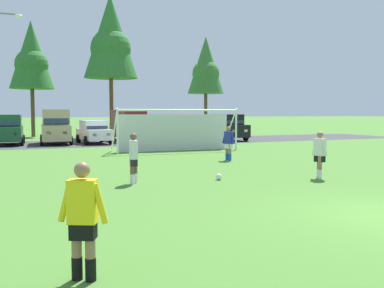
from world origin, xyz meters
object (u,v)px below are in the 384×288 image
parked_car_slot_center_left (56,126)px  player_midfield_center (320,155)px  parked_car_slot_left (8,129)px  soccer_ball (219,177)px  parked_car_slot_center (94,132)px  soccer_goal (175,129)px  referee (83,221)px  player_striker_near (229,143)px  parked_car_slot_far_right (228,127)px  player_defender_far (134,158)px  parked_car_slot_center_right (129,125)px  parked_car_slot_right (183,127)px

parked_car_slot_center_left → player_midfield_center: bearing=-72.9°
parked_car_slot_left → parked_car_slot_center_left: 3.27m
soccer_ball → parked_car_slot_center: (-0.52, 19.48, 0.77)m
soccer_goal → player_midfield_center: (0.61, -12.35, -0.47)m
referee → parked_car_slot_center: parked_car_slot_center is taller
player_striker_near → parked_car_slot_left: 18.14m
soccer_ball → parked_car_slot_far_right: bearing=61.2°
player_defender_far → parked_car_slot_center: bearing=82.9°
referee → player_striker_near: 15.53m
parked_car_slot_left → parked_car_slot_far_right: bearing=-5.4°
soccer_ball → player_midfield_center: size_ratio=0.13×
soccer_ball → parked_car_slot_center_left: (-3.17, 20.23, 1.23)m
parked_car_slot_center_right → parked_car_slot_right: bearing=-1.9°
player_defender_far → parked_car_slot_far_right: size_ratio=0.35×
player_midfield_center → parked_car_slot_right: parked_car_slot_right is taller
soccer_goal → parked_car_slot_center: 8.86m
player_striker_near → soccer_goal: bearing=94.1°
parked_car_slot_far_right → parked_car_slot_center_left: bearing=175.3°
soccer_goal → parked_car_slot_right: (4.46, 9.74, -0.18)m
parked_car_slot_left → parked_car_slot_center_left: parked_car_slot_center_left is taller
player_defender_far → parked_car_slot_center_right: 21.47m
player_midfield_center → parked_car_slot_far_right: 21.41m
parked_car_slot_center_left → referee: bearing=-95.4°
parked_car_slot_left → parked_car_slot_center_left: (3.23, -0.47, 0.23)m
parked_car_slot_left → parked_car_slot_center_right: 9.01m
player_defender_far → parked_car_slot_far_right: parked_car_slot_far_right is taller
soccer_ball → parked_car_slot_center_left: bearing=98.9°
referee → parked_car_slot_center_right: 29.71m
referee → parked_car_slot_far_right: size_ratio=0.35×
soccer_ball → parked_car_slot_center_right: parked_car_slot_center_right is taller
player_defender_far → parked_car_slot_left: bearing=99.8°
soccer_goal → parked_car_slot_far_right: (7.72, 7.84, -0.18)m
parked_car_slot_center_right → parked_car_slot_far_right: 8.17m
player_striker_near → parked_car_slot_right: (4.03, 15.69, 0.29)m
soccer_goal → parked_car_slot_center: bearing=111.9°
referee → parked_car_slot_right: size_ratio=0.36×
parked_car_slot_center → parked_car_slot_far_right: size_ratio=0.91×
player_striker_near → parked_car_slot_far_right: (7.29, 13.79, 0.29)m
parked_car_slot_center → parked_car_slot_left: bearing=168.3°
parked_car_slot_left → parked_car_slot_center: 6.01m
parked_car_slot_far_right → parked_car_slot_right: bearing=149.7°
parked_car_slot_center_left → player_striker_near: bearing=-66.8°
parked_car_slot_left → parked_car_slot_center_right: bearing=3.0°
parked_car_slot_left → parked_car_slot_center_right: (9.00, 0.47, 0.23)m
parked_car_slot_left → parked_car_slot_right: bearing=1.3°
parked_car_slot_center_left → parked_car_slot_center: 2.80m
parked_car_slot_center_left → parked_car_slot_far_right: (13.68, -1.12, -0.23)m
soccer_goal → parked_car_slot_left: bearing=134.3°
referee → player_midfield_center: same height
referee → player_defender_far: size_ratio=1.00×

